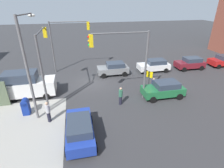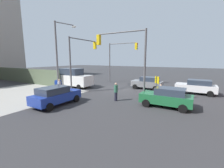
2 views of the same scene
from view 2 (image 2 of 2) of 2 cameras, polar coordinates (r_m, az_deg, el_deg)
The scene contains 17 objects.
ground_plane at distance 19.79m, azimuth 3.61°, elevation -2.01°, with size 120.00×120.00×0.00m, color #333335.
sidewalk_corner at distance 19.91m, azimuth -33.80°, elevation -3.54°, with size 12.00×12.00×0.01m, color #9E9B93.
construction_fence at distance 29.46m, azimuth -30.91°, elevation 2.80°, with size 18.10×0.12×2.40m, color #56664C.
traffic_signal_nw_corner at distance 14.27m, azimuth 4.78°, elevation 12.17°, with size 5.24×0.36×6.50m.
traffic_signal_se_corner at distance 24.59m, azimuth 2.98°, elevation 11.02°, with size 5.03×0.36×6.50m.
traffic_signal_ne_corner at distance 19.84m, azimuth -11.57°, elevation 11.25°, with size 0.36×5.26×6.50m.
street_lamp_corner at distance 18.22m, azimuth -19.33°, elevation 11.36°, with size 0.88×2.63×8.00m.
warning_sign_two_way at distance 14.33m, azimuth 16.68°, elevation -0.16°, with size 0.48×0.48×2.40m.
mailbox_blue at distance 19.57m, azimuth -19.79°, elevation -0.42°, with size 0.56×0.64×1.43m.
hatchback_gray at distance 20.38m, azimuth 13.41°, elevation 0.48°, with size 3.93×2.02×1.62m.
hatchback_white at distance 19.60m, azimuth 29.43°, elevation -0.84°, with size 4.20×2.02×1.62m.
sedan_green at distance 13.22m, azimuth 20.17°, elevation -4.66°, with size 4.08×2.02×1.62m.
sedan_blue at distance 13.82m, azimuth -20.64°, elevation -4.08°, with size 2.02×4.25×1.62m.
van_white_delivery at distance 22.07m, azimuth -14.50°, elevation 2.26°, with size 5.40×2.32×2.62m.
pedestrian_crossing at distance 14.19m, azimuth 1.50°, elevation -2.87°, with size 0.36×0.36×1.74m.
pedestrian_waiting at distance 14.20m, azimuth 17.92°, elevation -3.42°, with size 0.36×0.36×1.70m.
pedestrian_walking_north at distance 17.08m, azimuth -19.31°, elevation -1.14°, with size 0.36×0.36×1.81m.
Camera 2 is at (-8.63, 17.37, 3.94)m, focal length 24.00 mm.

